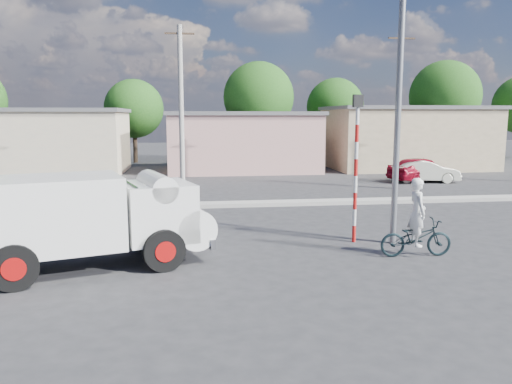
{
  "coord_description": "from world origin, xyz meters",
  "views": [
    {
      "loc": [
        -1.66,
        -12.59,
        3.75
      ],
      "look_at": [
        0.47,
        3.32,
        1.3
      ],
      "focal_mm": 35.0,
      "sensor_mm": 36.0,
      "label": 1
    }
  ],
  "objects": [
    {
      "name": "traffic_pole",
      "position": [
        3.2,
        1.5,
        2.59
      ],
      "size": [
        0.28,
        0.18,
        4.36
      ],
      "color": "red",
      "rests_on": "ground"
    },
    {
      "name": "streetlight",
      "position": [
        4.14,
        1.2,
        4.96
      ],
      "size": [
        2.34,
        0.22,
        9.0
      ],
      "color": "slate",
      "rests_on": "ground"
    },
    {
      "name": "median",
      "position": [
        0.0,
        8.0,
        0.08
      ],
      "size": [
        40.0,
        0.8,
        0.16
      ],
      "primitive_type": "cube",
      "color": "#99968E",
      "rests_on": "ground"
    },
    {
      "name": "bicycle",
      "position": [
        4.34,
        -0.23,
        0.51
      ],
      "size": [
        1.97,
        0.75,
        1.02
      ],
      "primitive_type": "imported",
      "rotation": [
        0.0,
        0.0,
        1.53
      ],
      "color": "black",
      "rests_on": "ground"
    },
    {
      "name": "car_cream",
      "position": [
        11.66,
        14.2,
        0.63
      ],
      "size": [
        3.96,
        1.89,
        1.25
      ],
      "primitive_type": "imported",
      "rotation": [
        0.0,
        0.0,
        1.42
      ],
      "color": "beige",
      "rests_on": "ground"
    },
    {
      "name": "building_row",
      "position": [
        1.1,
        22.0,
        2.13
      ],
      "size": [
        37.8,
        7.3,
        4.44
      ],
      "color": "beige",
      "rests_on": "ground"
    },
    {
      "name": "car_red",
      "position": [
        11.67,
        14.7,
        0.71
      ],
      "size": [
        4.51,
        3.07,
        1.43
      ],
      "primitive_type": "imported",
      "rotation": [
        0.0,
        0.0,
        1.94
      ],
      "color": "maroon",
      "rests_on": "ground"
    },
    {
      "name": "tree_row",
      "position": [
        7.45,
        28.53,
        4.96
      ],
      "size": [
        51.24,
        7.43,
        8.42
      ],
      "color": "#38281E",
      "rests_on": "ground"
    },
    {
      "name": "cyclist",
      "position": [
        4.34,
        -0.23,
        0.92
      ],
      "size": [
        0.46,
        0.68,
        1.83
      ],
      "primitive_type": "imported",
      "rotation": [
        0.0,
        0.0,
        1.53
      ],
      "color": "white",
      "rests_on": "ground"
    },
    {
      "name": "ground_plane",
      "position": [
        0.0,
        0.0,
        0.0
      ],
      "size": [
        120.0,
        120.0,
        0.0
      ],
      "primitive_type": "plane",
      "color": "#2A292C",
      "rests_on": "ground"
    },
    {
      "name": "utility_poles",
      "position": [
        3.25,
        12.0,
        4.07
      ],
      "size": [
        35.4,
        0.24,
        8.0
      ],
      "color": "#99968E",
      "rests_on": "ground"
    },
    {
      "name": "truck",
      "position": [
        -4.0,
        -0.12,
        1.29
      ],
      "size": [
        5.98,
        3.6,
        2.33
      ],
      "rotation": [
        0.0,
        0.0,
        0.3
      ],
      "color": "black",
      "rests_on": "ground"
    }
  ]
}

